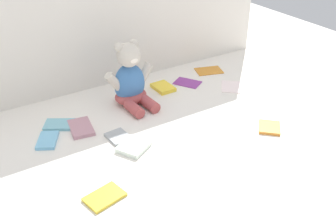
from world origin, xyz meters
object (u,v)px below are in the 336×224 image
book_case_2 (187,82)px  book_case_8 (231,86)px  book_case_10 (105,197)px  book_case_5 (59,125)px  book_case_4 (81,128)px  book_case_9 (163,87)px  teddy_bear (131,81)px  book_case_1 (269,127)px  book_case_3 (48,140)px  book_case_0 (134,147)px  book_case_7 (209,70)px  book_case_6 (118,137)px

book_case_2 → book_case_8: size_ratio=1.00×
book_case_8 → book_case_10: bearing=63.7°
book_case_5 → book_case_4: bearing=74.0°
book_case_9 → teddy_bear: bearing=-168.8°
book_case_5 → book_case_8: size_ratio=0.96×
book_case_1 → book_case_10: size_ratio=0.81×
book_case_5 → book_case_3: bearing=-10.3°
book_case_0 → book_case_3: 0.34m
book_case_4 → book_case_10: 0.43m
book_case_3 → book_case_4: bearing=-145.5°
book_case_7 → book_case_9: book_case_9 is taller
book_case_0 → book_case_4: bearing=177.4°
book_case_0 → book_case_5: bearing=-178.3°
book_case_0 → book_case_9: same height
book_case_1 → book_case_7: size_ratio=0.72×
book_case_2 → book_case_8: same height
book_case_4 → book_case_2: bearing=-160.0°
book_case_9 → book_case_6: bearing=-144.8°
book_case_5 → book_case_8: 0.83m
book_case_6 → book_case_7: bearing=-159.9°
book_case_4 → book_case_7: 0.80m
book_case_4 → book_case_9: 0.49m
book_case_6 → book_case_10: 0.34m
book_case_5 → teddy_bear: bearing=123.8°
book_case_6 → book_case_7: book_case_6 is taller
book_case_0 → book_case_10: size_ratio=0.90×
book_case_7 → book_case_9: size_ratio=1.21×
book_case_6 → book_case_8: 0.67m
teddy_bear → book_case_8: bearing=-16.4°
book_case_5 → book_case_7: book_case_5 is taller
teddy_bear → book_case_8: 0.51m
book_case_5 → book_case_10: size_ratio=0.98×
book_case_0 → book_case_9: size_ratio=0.97×
book_case_1 → book_case_4: bearing=-168.1°
book_case_5 → book_case_6: size_ratio=1.24×
book_case_2 → book_case_7: size_ratio=0.92×
book_case_5 → book_case_10: (-0.02, -0.49, -0.00)m
book_case_10 → book_case_5: bearing=165.6°
book_case_4 → book_case_3: bearing=15.2°
book_case_2 → book_case_6: bearing=174.9°
book_case_0 → book_case_6: 0.10m
teddy_bear → book_case_5: (-0.34, -0.02, -0.10)m
book_case_4 → book_case_9: book_case_9 is taller
teddy_bear → book_case_7: size_ratio=2.13×
book_case_7 → book_case_9: (-0.31, -0.05, 0.00)m
book_case_4 → book_case_7: size_ratio=1.01×
book_case_1 → book_case_3: (-0.80, 0.39, 0.00)m
book_case_2 → book_case_6: book_case_6 is taller
book_case_1 → book_case_7: book_case_1 is taller
book_case_4 → book_case_1: bearing=157.1°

